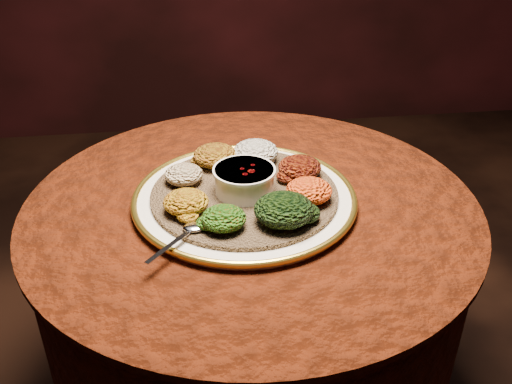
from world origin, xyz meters
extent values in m
cylinder|color=black|center=(0.00, 0.00, 0.34)|extent=(0.12, 0.12, 0.68)
cylinder|color=black|center=(0.00, 0.00, 0.70)|extent=(0.80, 0.80, 0.04)
cylinder|color=#3B1105|center=(0.00, 0.00, 0.56)|extent=(0.93, 0.93, 0.34)
cylinder|color=#3B1105|center=(0.00, 0.00, 0.73)|extent=(0.96, 0.96, 0.01)
cylinder|color=white|center=(-0.02, -0.01, 0.74)|extent=(0.53, 0.53, 0.02)
torus|color=gold|center=(-0.02, -0.01, 0.75)|extent=(0.47, 0.47, 0.01)
cylinder|color=olive|center=(-0.02, -0.01, 0.76)|extent=(0.43, 0.43, 0.01)
cylinder|color=white|center=(-0.02, -0.01, 0.79)|extent=(0.12, 0.12, 0.05)
cylinder|color=white|center=(-0.02, -0.01, 0.81)|extent=(0.13, 0.13, 0.01)
cylinder|color=#600904|center=(-0.02, -0.01, 0.81)|extent=(0.10, 0.10, 0.01)
ellipsoid|color=silver|center=(-0.12, -0.13, 0.77)|extent=(0.04, 0.03, 0.01)
cube|color=silver|center=(-0.17, -0.18, 0.77)|extent=(0.09, 0.10, 0.00)
ellipsoid|color=silver|center=(0.02, 0.12, 0.79)|extent=(0.10, 0.10, 0.05)
ellipsoid|color=black|center=(0.11, 0.04, 0.78)|extent=(0.09, 0.09, 0.05)
ellipsoid|color=#A56B0D|center=(0.11, -0.06, 0.78)|extent=(0.09, 0.09, 0.05)
ellipsoid|color=black|center=(0.05, -0.13, 0.79)|extent=(0.11, 0.11, 0.06)
ellipsoid|color=#A62F0A|center=(-0.07, -0.13, 0.78)|extent=(0.09, 0.08, 0.04)
ellipsoid|color=#AE810F|center=(-0.14, -0.06, 0.78)|extent=(0.09, 0.08, 0.04)
ellipsoid|color=maroon|center=(-0.14, 0.05, 0.78)|extent=(0.08, 0.08, 0.04)
ellipsoid|color=#8F6511|center=(-0.07, 0.12, 0.79)|extent=(0.10, 0.09, 0.05)
camera|label=1|loc=(-0.12, -1.02, 1.37)|focal=40.00mm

